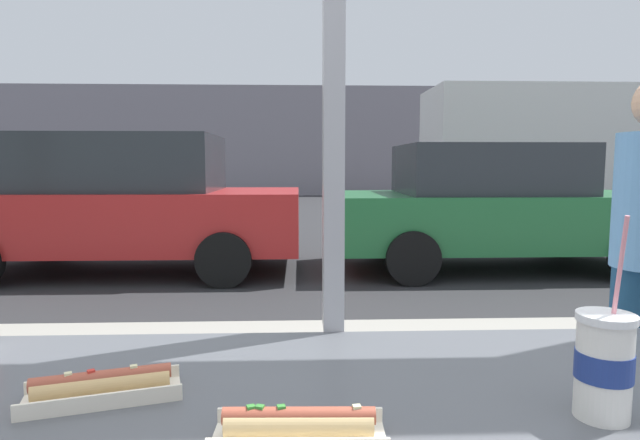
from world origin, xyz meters
TOP-DOWN VIEW (x-y plane):
  - ground_plane at (0.00, 8.00)m, footprint 60.00×60.00m
  - sidewalk_strip at (0.00, 1.60)m, footprint 16.00×2.80m
  - building_facade_far at (0.00, 23.31)m, footprint 28.00×1.20m
  - soda_cup_left at (0.40, -0.41)m, footprint 0.09×0.09m
  - hotdog_tray_near at (-0.08, -0.46)m, footprint 0.26×0.11m
  - hotdog_tray_far at (-0.42, -0.31)m, footprint 0.28×0.17m
  - parked_car_red at (-2.34, 5.72)m, footprint 4.51×2.08m
  - parked_car_green at (2.52, 5.72)m, footprint 4.31×2.05m
  - box_truck at (6.01, 11.07)m, footprint 6.47×2.44m

SIDE VIEW (x-z plane):
  - ground_plane at x=0.00m, z-range 0.00..0.00m
  - sidewalk_strip at x=0.00m, z-range 0.00..0.13m
  - parked_car_green at x=2.52m, z-range 0.02..1.68m
  - parked_car_red at x=-2.34m, z-range 0.01..1.79m
  - hotdog_tray_far at x=-0.42m, z-range 0.99..1.05m
  - hotdog_tray_near at x=-0.08m, z-range 0.99..1.05m
  - soda_cup_left at x=0.40m, z-range 0.92..1.25m
  - box_truck at x=6.01m, z-range 0.11..3.26m
  - building_facade_far at x=0.00m, z-range 0.00..4.91m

